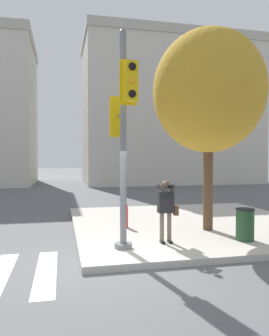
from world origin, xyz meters
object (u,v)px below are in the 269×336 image
object	(u,v)px
street_tree	(209,92)
fire_hydrant	(125,216)
trash_bin	(245,224)
person_photographer	(166,206)
traffic_signal_pole	(123,126)

from	to	relation	value
street_tree	fire_hydrant	size ratio (longest dim) A/B	8.22
street_tree	trash_bin	distance (m)	4.03
person_photographer	fire_hydrant	xyz separation A→B (m)	(-0.66, 2.12, -0.58)
street_tree	fire_hydrant	xyz separation A→B (m)	(-2.37, 0.93, -3.82)
traffic_signal_pole	person_photographer	xyz separation A→B (m)	(1.18, 0.26, -2.01)
fire_hydrant	trash_bin	xyz separation A→B (m)	(2.76, -2.36, 0.06)
trash_bin	traffic_signal_pole	bearing A→B (deg)	-179.57
fire_hydrant	trash_bin	world-z (taller)	trash_bin
person_photographer	traffic_signal_pole	bearing A→B (deg)	-167.54
traffic_signal_pole	street_tree	size ratio (longest dim) A/B	0.87
fire_hydrant	street_tree	bearing A→B (deg)	-21.49
street_tree	fire_hydrant	bearing A→B (deg)	158.51
fire_hydrant	traffic_signal_pole	bearing A→B (deg)	-102.34
person_photographer	street_tree	bearing A→B (deg)	34.70
traffic_signal_pole	person_photographer	world-z (taller)	traffic_signal_pole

